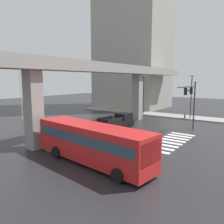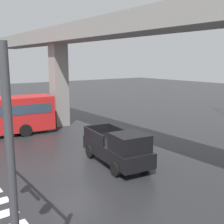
{
  "view_description": "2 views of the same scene",
  "coord_description": "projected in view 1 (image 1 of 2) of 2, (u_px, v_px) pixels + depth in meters",
  "views": [
    {
      "loc": [
        -22.1,
        -13.67,
        6.42
      ],
      "look_at": [
        -1.32,
        1.23,
        2.72
      ],
      "focal_mm": 35.88,
      "sensor_mm": 36.0,
      "label": 1
    },
    {
      "loc": [
        13.19,
        -7.12,
        5.82
      ],
      "look_at": [
        -0.86,
        3.39,
        2.6
      ],
      "focal_mm": 44.91,
      "sensor_mm": 36.0,
      "label": 2
    }
  ],
  "objects": [
    {
      "name": "sidewalk_east",
      "position": [
        164.0,
        115.0,
        40.61
      ],
      "size": [
        4.0,
        36.0,
        0.15
      ],
      "primitive_type": "cube",
      "color": "gray",
      "rests_on": "ground"
    },
    {
      "name": "flagpole",
      "position": [
        21.0,
        83.0,
        35.36
      ],
      "size": [
        1.16,
        0.12,
        10.16
      ],
      "color": "silver",
      "rests_on": "ground"
    },
    {
      "name": "city_bus",
      "position": [
        92.0,
        141.0,
        17.23
      ],
      "size": [
        3.8,
        11.02,
        2.99
      ],
      "color": "red",
      "rests_on": "ground"
    },
    {
      "name": "street_lamp_mid_block",
      "position": [
        144.0,
        90.0,
        41.1
      ],
      "size": [
        0.44,
        0.7,
        7.24
      ],
      "color": "#38383D",
      "rests_on": "ground"
    },
    {
      "name": "ground_plane",
      "position": [
        127.0,
        134.0,
        26.57
      ],
      "size": [
        120.0,
        120.0,
        0.0
      ],
      "primitive_type": "plane",
      "color": "#232326"
    },
    {
      "name": "fire_hydrant",
      "position": [
        185.0,
        116.0,
        36.82
      ],
      "size": [
        0.24,
        0.24,
        0.85
      ],
      "color": "red",
      "rests_on": "ground"
    },
    {
      "name": "pickup_truck",
      "position": [
        118.0,
        122.0,
        28.79
      ],
      "size": [
        5.32,
        2.62,
        2.08
      ],
      "color": "black",
      "rests_on": "ground"
    },
    {
      "name": "street_lamp_near_corner",
      "position": [
        191.0,
        91.0,
        36.11
      ],
      "size": [
        0.44,
        0.7,
        7.24
      ],
      "color": "#38383D",
      "rests_on": "ground"
    },
    {
      "name": "elevated_overpass",
      "position": [
        100.0,
        73.0,
        27.89
      ],
      "size": [
        49.16,
        2.48,
        8.53
      ],
      "color": "gray",
      "rests_on": "ground"
    },
    {
      "name": "traffic_signal_mast",
      "position": [
        191.0,
        96.0,
        27.53
      ],
      "size": [
        6.49,
        0.32,
        6.2
      ],
      "color": "#38383D",
      "rests_on": "ground"
    },
    {
      "name": "crosswalk_stripes",
      "position": [
        171.0,
        141.0,
        23.46
      ],
      "size": [
        8.25,
        2.8,
        0.01
      ],
      "color": "silver",
      "rests_on": "ground"
    }
  ]
}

